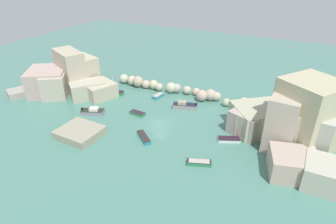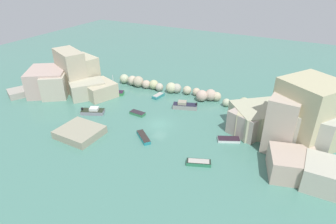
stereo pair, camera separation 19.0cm
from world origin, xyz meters
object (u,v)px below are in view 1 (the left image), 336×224
at_px(moored_boat_4, 199,162).
at_px(moored_boat_0, 185,106).
at_px(moored_boat_3, 158,96).
at_px(moored_boat_8, 253,122).
at_px(stone_dock, 80,132).
at_px(moored_boat_5, 144,137).
at_px(moored_boat_2, 114,93).
at_px(moored_boat_1, 93,111).
at_px(moored_boat_7, 137,113).
at_px(moored_boat_6, 229,139).

bearing_deg(moored_boat_4, moored_boat_0, 100.05).
height_order(moored_boat_3, moored_boat_8, moored_boat_3).
xyz_separation_m(stone_dock, moored_boat_5, (10.63, 4.41, -0.38)).
relative_size(moored_boat_0, moored_boat_2, 1.13).
bearing_deg(moored_boat_1, moored_boat_0, 9.56).
height_order(moored_boat_2, moored_boat_8, moored_boat_2).
xyz_separation_m(moored_boat_7, moored_boat_8, (21.68, 7.36, -0.05)).
bearing_deg(moored_boat_5, moored_boat_4, -151.40).
relative_size(moored_boat_4, moored_boat_6, 0.97).
distance_m(stone_dock, moored_boat_6, 26.40).
height_order(moored_boat_3, moored_boat_4, moored_boat_3).
xyz_separation_m(stone_dock, moored_boat_6, (24.09, 10.78, -0.44)).
bearing_deg(moored_boat_1, moored_boat_4, -36.64).
xyz_separation_m(moored_boat_0, moored_boat_1, (-15.68, -10.85, -0.11)).
height_order(moored_boat_1, moored_boat_4, moored_boat_1).
bearing_deg(moored_boat_5, moored_boat_1, 26.41).
xyz_separation_m(moored_boat_0, moored_boat_3, (-7.68, 2.22, -0.29)).
height_order(moored_boat_2, moored_boat_6, moored_boat_2).
height_order(moored_boat_0, moored_boat_1, moored_boat_0).
relative_size(moored_boat_1, moored_boat_7, 1.56).
relative_size(moored_boat_0, moored_boat_5, 1.32).
distance_m(moored_boat_1, moored_boat_6, 27.83).
distance_m(moored_boat_1, moored_boat_8, 32.05).
bearing_deg(stone_dock, moored_boat_2, 107.61).
relative_size(moored_boat_3, moored_boat_5, 0.81).
bearing_deg(moored_boat_2, moored_boat_8, -20.41).
xyz_separation_m(moored_boat_3, moored_boat_8, (22.03, -1.85, -0.10)).
relative_size(moored_boat_1, moored_boat_4, 1.24).
distance_m(moored_boat_2, moored_boat_3, 10.49).
bearing_deg(moored_boat_7, moored_boat_5, -46.97).
xyz_separation_m(moored_boat_0, moored_boat_5, (-1.50, -13.99, -0.30)).
height_order(moored_boat_1, moored_boat_2, moored_boat_2).
bearing_deg(moored_boat_6, moored_boat_4, 50.69).
bearing_deg(moored_boat_8, moored_boat_2, 38.66).
xyz_separation_m(moored_boat_3, moored_boat_5, (6.18, -16.21, -0.01)).
height_order(moored_boat_0, moored_boat_7, moored_boat_0).
distance_m(moored_boat_7, moored_boat_8, 22.89).
relative_size(moored_boat_0, moored_boat_6, 1.32).
height_order(moored_boat_0, moored_boat_2, moored_boat_2).
xyz_separation_m(moored_boat_4, moored_boat_7, (-17.13, 9.05, -0.05)).
height_order(stone_dock, moored_boat_1, stone_dock).
bearing_deg(moored_boat_2, moored_boat_7, -52.61).
height_order(moored_boat_3, moored_boat_5, moored_boat_3).
distance_m(moored_boat_1, moored_boat_3, 15.32).
distance_m(moored_boat_2, moored_boat_6, 30.22).
relative_size(moored_boat_3, moored_boat_6, 0.81).
height_order(moored_boat_1, moored_boat_8, moored_boat_1).
height_order(moored_boat_2, moored_boat_3, moored_boat_2).
relative_size(moored_boat_0, moored_boat_3, 1.63).
bearing_deg(moored_boat_7, moored_boat_1, -151.98).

